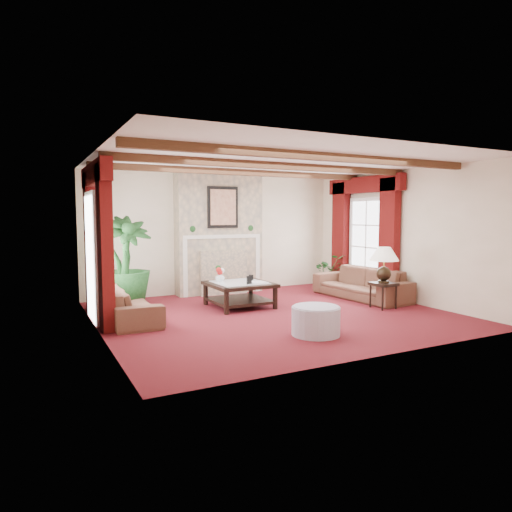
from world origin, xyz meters
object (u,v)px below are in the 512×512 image
side_table (383,295)px  ottoman (316,321)px  sofa_right (361,278)px  potted_palm (125,283)px  coffee_table (240,295)px  sofa_left (130,298)px

side_table → ottoman: side_table is taller
sofa_right → potted_palm: bearing=-107.9°
sofa_right → coffee_table: bearing=-101.6°
side_table → ottoman: bearing=-155.3°
sofa_right → coffee_table: sofa_right is taller
sofa_right → side_table: 1.06m
sofa_left → coffee_table: sofa_left is taller
sofa_right → side_table: sofa_right is taller
sofa_right → potted_palm: size_ratio=1.17×
ottoman → potted_palm: bearing=123.6°
sofa_left → ottoman: bearing=-132.9°
potted_palm → sofa_left: bearing=-96.1°
coffee_table → ottoman: coffee_table is taller
sofa_left → sofa_right: size_ratio=0.85×
coffee_table → ottoman: 2.41m
sofa_left → coffee_table: bearing=-83.3°
coffee_table → ottoman: size_ratio=1.61×
coffee_table → side_table: side_table is taller
coffee_table → side_table: size_ratio=2.35×
sofa_left → sofa_right: sofa_right is taller
sofa_left → sofa_right: 4.82m
sofa_right → ottoman: sofa_right is taller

